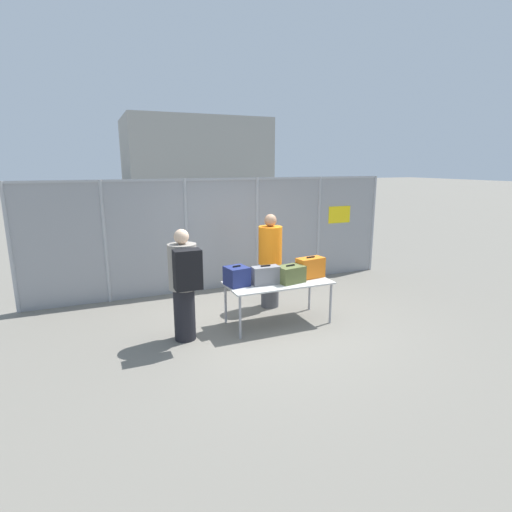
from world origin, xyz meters
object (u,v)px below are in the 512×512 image
Objects in this scene: traveler_hooded at (184,281)px; utility_trailer at (232,249)px; suitcase_navy at (237,276)px; suitcase_grey at (266,275)px; security_worker_near at (270,260)px; inspection_table at (278,285)px; suitcase_olive at (290,274)px; suitcase_orange at (310,268)px.

utility_trailer is (2.27, 4.29, -0.54)m from traveler_hooded.
suitcase_grey is at bearing -12.97° from suitcase_navy.
traveler_hooded reaches higher than suitcase_grey.
security_worker_near is at bearing -97.64° from utility_trailer.
inspection_table is 0.99× the size of security_worker_near.
suitcase_olive is 0.96× the size of suitcase_orange.
suitcase_orange is at bearing 11.23° from traveler_hooded.
security_worker_near is at bearing 87.31° from suitcase_olive.
suitcase_navy is 1.16m from security_worker_near.
utility_trailer is at bearing 83.38° from suitcase_olive.
suitcase_navy is at bearing -108.46° from utility_trailer.
utility_trailer is at bearing 77.78° from suitcase_grey.
utility_trailer is at bearing 70.51° from traveler_hooded.
suitcase_orange is 0.87m from security_worker_near.
security_worker_near is at bearing 117.59° from suitcase_orange.
inspection_table is 0.27m from suitcase_olive.
inspection_table is 3.62× the size of suitcase_olive.
suitcase_navy is at bearing 48.01° from security_worker_near.
suitcase_orange reaches higher than inspection_table.
suitcase_orange is (0.45, 0.11, 0.04)m from suitcase_olive.
traveler_hooded is at bearing -179.99° from suitcase_olive.
inspection_table is 4.41× the size of suitcase_navy.
suitcase_orange is 4.21m from utility_trailer.
suitcase_orange is 0.29× the size of security_worker_near.
inspection_table is 1.62m from traveler_hooded.
suitcase_olive is 0.89m from security_worker_near.
suitcase_orange is at bearing 127.84° from security_worker_near.
suitcase_olive is at bearing -96.62° from utility_trailer.
traveler_hooded reaches higher than suitcase_olive.
inspection_table is 0.40× the size of utility_trailer.
utility_trailer is at bearing -87.39° from security_worker_near.
suitcase_navy is at bearing 172.95° from inspection_table.
traveler_hooded reaches higher than suitcase_navy.
suitcase_navy is 0.23× the size of security_worker_near.
suitcase_orange is 2.22m from traveler_hooded.
traveler_hooded is (-1.35, -0.07, 0.07)m from suitcase_grey.
security_worker_near is at bearing 37.76° from suitcase_navy.
security_worker_near is 3.48m from utility_trailer.
utility_trailer is (0.50, 4.29, -0.46)m from suitcase_olive.
suitcase_orange is 0.29× the size of traveler_hooded.
suitcase_navy is 0.89m from suitcase_olive.
suitcase_navy is 4.37m from utility_trailer.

